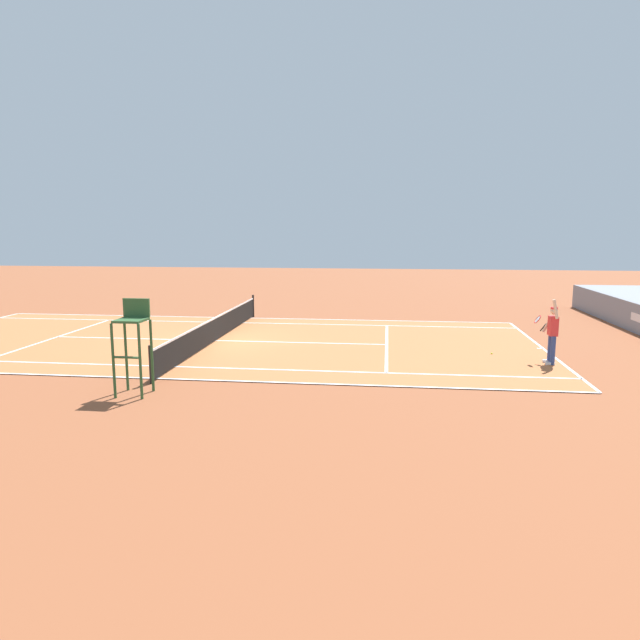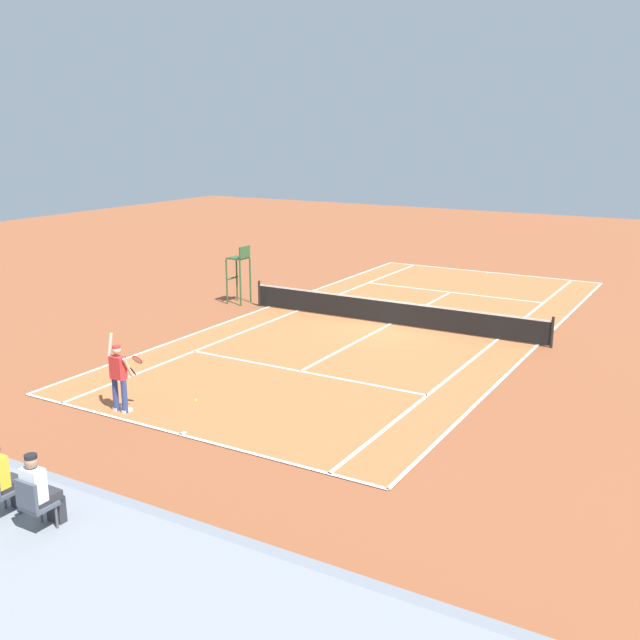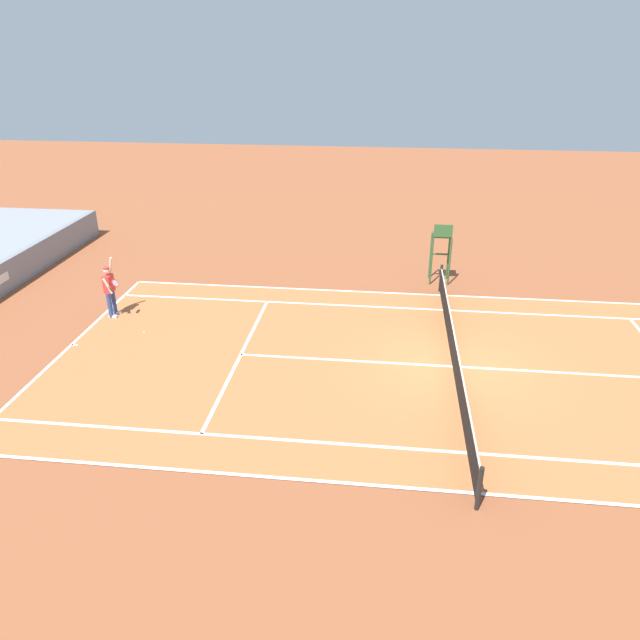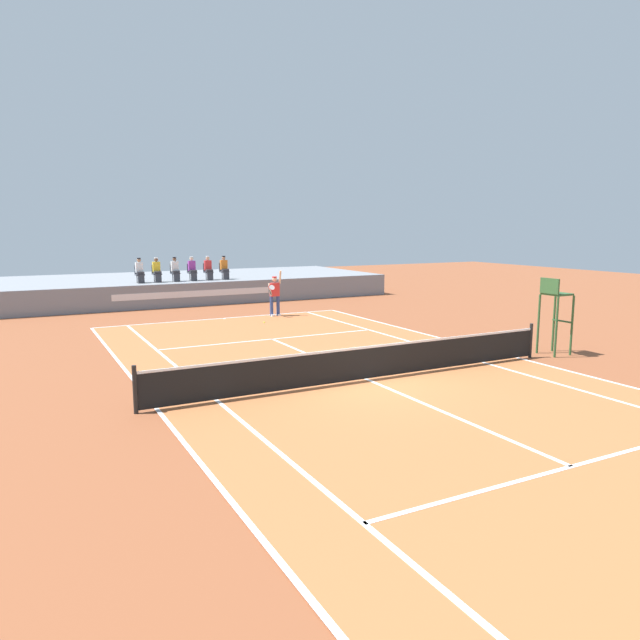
{
  "view_description": "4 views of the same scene",
  "coord_description": "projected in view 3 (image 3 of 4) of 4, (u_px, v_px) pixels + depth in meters",
  "views": [
    {
      "loc": [
        20.26,
        6.38,
        4.2
      ],
      "look_at": [
        0.69,
        4.03,
        1.0
      ],
      "focal_mm": 31.61,
      "sensor_mm": 36.0,
      "label": 1
    },
    {
      "loc": [
        -11.15,
        24.36,
        7.14
      ],
      "look_at": [
        0.69,
        4.03,
        1.0
      ],
      "focal_mm": 41.36,
      "sensor_mm": 36.0,
      "label": 2
    },
    {
      "loc": [
        -15.74,
        2.11,
        8.77
      ],
      "look_at": [
        0.69,
        4.03,
        1.0
      ],
      "focal_mm": 33.51,
      "sensor_mm": 36.0,
      "label": 3
    },
    {
      "loc": [
        -8.08,
        -12.68,
        4.0
      ],
      "look_at": [
        0.69,
        4.03,
        1.0
      ],
      "focal_mm": 32.82,
      "sensor_mm": 36.0,
      "label": 4
    }
  ],
  "objects": [
    {
      "name": "tennis_ball",
      "position": [
        144.0,
        332.0,
        19.7
      ],
      "size": [
        0.07,
        0.07,
        0.07
      ],
      "primitive_type": "sphere",
      "color": "#D1E533",
      "rests_on": "ground"
    },
    {
      "name": "ground_plane",
      "position": [
        452.0,
        367.0,
        17.65
      ],
      "size": [
        80.0,
        80.0,
        0.0
      ],
      "primitive_type": "plane",
      "color": "brown"
    },
    {
      "name": "net",
      "position": [
        454.0,
        352.0,
        17.43
      ],
      "size": [
        11.98,
        0.1,
        1.07
      ],
      "color": "black",
      "rests_on": "ground"
    },
    {
      "name": "umpire_chair",
      "position": [
        441.0,
        245.0,
        23.21
      ],
      "size": [
        0.77,
        0.77,
        2.44
      ],
      "color": "#2D562D",
      "rests_on": "ground"
    },
    {
      "name": "tennis_player",
      "position": [
        110.0,
        290.0,
        20.51
      ],
      "size": [
        0.77,
        0.62,
        2.08
      ],
      "color": "navy",
      "rests_on": "ground"
    },
    {
      "name": "court",
      "position": [
        452.0,
        367.0,
        17.65
      ],
      "size": [
        11.08,
        23.88,
        0.03
      ],
      "color": "#B76638",
      "rests_on": "ground"
    }
  ]
}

